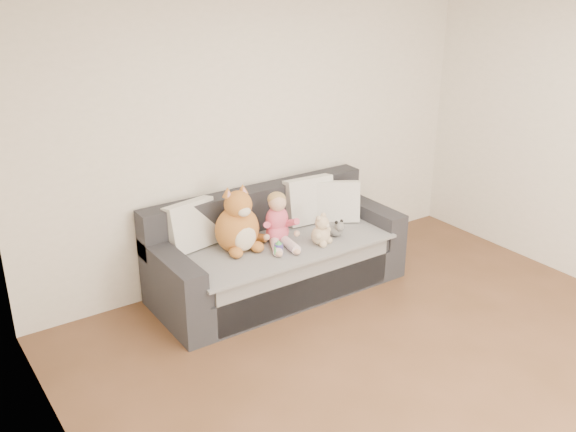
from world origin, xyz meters
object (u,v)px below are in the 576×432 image
object	(u,v)px
plush_cat	(238,226)
sippy_cup	(279,247)
teddy_bear	(322,232)
sofa	(276,256)
toddler	(278,222)

from	to	relation	value
plush_cat	sippy_cup	distance (m)	0.38
teddy_bear	sippy_cup	xyz separation A→B (m)	(-0.42, 0.02, -0.04)
sofa	sippy_cup	xyz separation A→B (m)	(-0.16, -0.29, 0.23)
toddler	plush_cat	bearing A→B (deg)	-173.89
teddy_bear	sippy_cup	bearing A→B (deg)	153.03
sofa	teddy_bear	xyz separation A→B (m)	(0.26, -0.31, 0.27)
plush_cat	sippy_cup	xyz separation A→B (m)	(0.21, -0.28, -0.14)
toddler	plush_cat	distance (m)	0.35
teddy_bear	sippy_cup	distance (m)	0.42
teddy_bear	sofa	bearing A→B (deg)	106.58
toddler	sofa	bearing A→B (deg)	91.83
teddy_bear	sippy_cup	world-z (taller)	teddy_bear
toddler	sippy_cup	bearing A→B (deg)	-104.77
toddler	plush_cat	world-z (taller)	plush_cat
sofa	plush_cat	world-z (taller)	plush_cat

